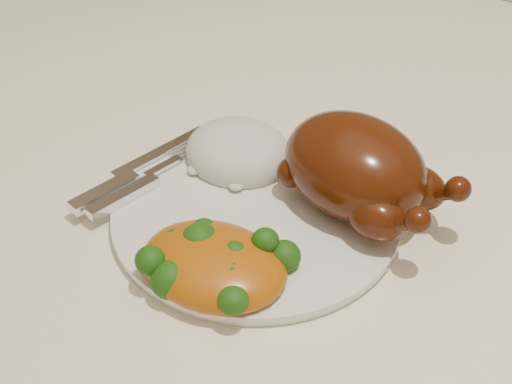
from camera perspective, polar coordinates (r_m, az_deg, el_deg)
The scene contains 7 objects.
dining_table at distance 0.73m, azimuth 12.80°, elevation -8.59°, with size 1.60×0.90×0.76m.
tablecloth at distance 0.67m, azimuth 13.66°, elevation -4.35°, with size 1.73×1.03×0.18m.
dinner_plate at distance 0.64m, azimuth 0.00°, elevation -1.78°, with size 0.25×0.25×0.01m, color white.
roast_chicken at distance 0.62m, azimuth 8.17°, elevation 1.85°, with size 0.18×0.13×0.09m.
rice_mound at distance 0.69m, azimuth -1.41°, elevation 3.16°, with size 0.11×0.10×0.06m.
mac_and_cheese at distance 0.57m, azimuth -3.17°, elevation -5.80°, with size 0.13×0.11×0.05m.
cutlery at distance 0.67m, azimuth -9.93°, elevation 0.89°, with size 0.05×0.17×0.01m.
Camera 1 is at (0.13, -0.49, 1.19)m, focal length 50.00 mm.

